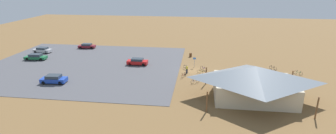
# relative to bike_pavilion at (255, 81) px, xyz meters

# --- Properties ---
(ground) EXTENTS (160.00, 160.00, 0.00)m
(ground) POSITION_rel_bike_pavilion_xyz_m (9.64, -11.94, -2.97)
(ground) COLOR brown
(ground) RESTS_ON ground
(parking_lot_asphalt) EXTENTS (40.68, 33.67, 0.05)m
(parking_lot_asphalt) POSITION_rel_bike_pavilion_xyz_m (32.61, -12.57, -2.95)
(parking_lot_asphalt) COLOR #4C4C51
(parking_lot_asphalt) RESTS_ON ground
(bike_pavilion) EXTENTS (14.53, 10.64, 5.24)m
(bike_pavilion) POSITION_rel_bike_pavilion_xyz_m (0.00, 0.00, 0.00)
(bike_pavilion) COLOR beige
(bike_pavilion) RESTS_ON ground
(trash_bin) EXTENTS (0.60, 0.60, 0.90)m
(trash_bin) POSITION_rel_bike_pavilion_xyz_m (10.47, -21.71, -2.52)
(trash_bin) COLOR brown
(trash_bin) RESTS_ON ground
(lot_sign) EXTENTS (0.56, 0.08, 2.20)m
(lot_sign) POSITION_rel_bike_pavilion_xyz_m (9.35, -14.05, -1.56)
(lot_sign) COLOR #99999E
(lot_sign) RESTS_ON ground
(bicycle_green_mid_cluster) EXTENTS (1.48, 0.87, 0.78)m
(bicycle_green_mid_cluster) POSITION_rel_bike_pavilion_xyz_m (-10.52, -12.16, -2.62)
(bicycle_green_mid_cluster) COLOR black
(bicycle_green_mid_cluster) RESTS_ON ground
(bicycle_red_yard_left) EXTENTS (0.83, 1.61, 0.86)m
(bicycle_red_yard_left) POSITION_rel_bike_pavilion_xyz_m (11.10, -7.97, -2.60)
(bicycle_red_yard_left) COLOR black
(bicycle_red_yard_left) RESTS_ON ground
(bicycle_silver_by_bin) EXTENTS (1.70, 0.51, 0.83)m
(bicycle_silver_by_bin) POSITION_rel_bike_pavilion_xyz_m (-5.79, -12.38, -2.59)
(bicycle_silver_by_bin) COLOR black
(bicycle_silver_by_bin) RESTS_ON ground
(bicycle_purple_edge_north) EXTENTS (1.16, 1.36, 0.86)m
(bicycle_purple_edge_north) POSITION_rel_bike_pavilion_xyz_m (7.52, -12.38, -2.57)
(bicycle_purple_edge_north) COLOR black
(bicycle_purple_edge_north) RESTS_ON ground
(bicycle_white_near_porch) EXTENTS (0.81, 1.65, 0.91)m
(bicycle_white_near_porch) POSITION_rel_bike_pavilion_xyz_m (11.14, -12.61, -2.58)
(bicycle_white_near_porch) COLOR black
(bicycle_white_near_porch) RESTS_ON ground
(bicycle_black_yard_right) EXTENTS (1.15, 1.35, 0.82)m
(bicycle_black_yard_right) POSITION_rel_bike_pavilion_xyz_m (-6.49, -14.57, -2.61)
(bicycle_black_yard_right) COLOR black
(bicycle_black_yard_right) RESTS_ON ground
(bicycle_yellow_yard_center) EXTENTS (1.59, 0.56, 0.80)m
(bicycle_yellow_yard_center) POSITION_rel_bike_pavilion_xyz_m (7.87, -10.40, -2.62)
(bicycle_yellow_yard_center) COLOR black
(bicycle_yellow_yard_center) RESTS_ON ground
(bicycle_blue_near_sign) EXTENTS (1.48, 0.98, 0.77)m
(bicycle_blue_near_sign) POSITION_rel_bike_pavilion_xyz_m (8.93, -5.14, -2.61)
(bicycle_blue_near_sign) COLOR black
(bicycle_blue_near_sign) RESTS_ON ground
(bicycle_teal_lone_west) EXTENTS (1.42, 0.98, 0.79)m
(bicycle_teal_lone_west) POSITION_rel_bike_pavilion_xyz_m (-7.24, -10.00, -2.61)
(bicycle_teal_lone_west) COLOR black
(bicycle_teal_lone_west) RESTS_ON ground
(car_red_second_row) EXTENTS (4.35, 1.79, 1.40)m
(car_red_second_row) POSITION_rel_bike_pavilion_xyz_m (21.43, -14.04, -2.22)
(car_red_second_row) COLOR red
(car_red_second_row) RESTS_ON parking_lot_asphalt
(car_green_inner_stall) EXTENTS (4.85, 2.10, 1.33)m
(car_green_inner_stall) POSITION_rel_bike_pavilion_xyz_m (45.19, -14.75, -2.26)
(car_green_inner_stall) COLOR #1E6B3D
(car_green_inner_stall) RESTS_ON parking_lot_asphalt
(car_maroon_end_stall) EXTENTS (4.45, 2.02, 1.24)m
(car_maroon_end_stall) POSITION_rel_bike_pavilion_xyz_m (38.07, -26.16, -2.29)
(car_maroon_end_stall) COLOR maroon
(car_maroon_end_stall) RESTS_ON parking_lot_asphalt
(car_silver_back_corner) EXTENTS (4.47, 2.11, 1.36)m
(car_silver_back_corner) POSITION_rel_bike_pavilion_xyz_m (47.14, -20.53, -2.24)
(car_silver_back_corner) COLOR #BCBCC1
(car_silver_back_corner) RESTS_ON parking_lot_asphalt
(car_blue_by_curb) EXTENTS (4.45, 2.20, 1.45)m
(car_blue_by_curb) POSITION_rel_bike_pavilion_xyz_m (33.49, -2.09, -2.21)
(car_blue_by_curb) COLOR #1E42B2
(car_blue_by_curb) RESTS_ON parking_lot_asphalt
(visitor_near_lot) EXTENTS (0.36, 0.40, 1.66)m
(visitor_near_lot) POSITION_rel_bike_pavilion_xyz_m (10.66, -10.18, -2.10)
(visitor_near_lot) COLOR #2D3347
(visitor_near_lot) RESTS_ON ground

